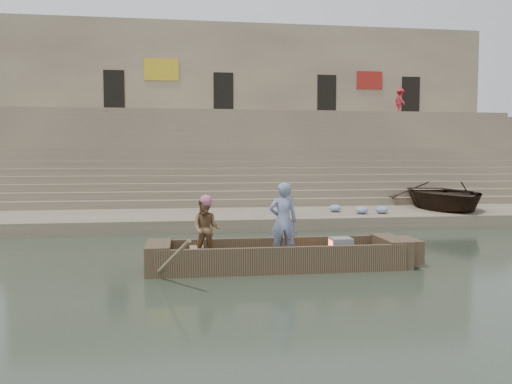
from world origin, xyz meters
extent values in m
plane|color=#242E22|center=(0.00, 0.00, 0.00)|extent=(120.00, 120.00, 0.00)
cube|color=gray|center=(0.00, 8.00, 0.20)|extent=(32.00, 4.00, 0.40)
cube|color=gray|center=(0.00, 15.50, 1.40)|extent=(32.00, 3.00, 2.80)
cube|color=gray|center=(0.00, 22.50, 2.60)|extent=(32.00, 3.00, 5.20)
cube|color=gray|center=(0.00, 10.25, 0.35)|extent=(32.00, 0.50, 0.70)
cube|color=gray|center=(0.00, 10.75, 0.50)|extent=(32.00, 0.50, 1.00)
cube|color=gray|center=(0.00, 11.25, 0.65)|extent=(32.00, 0.50, 1.30)
cube|color=gray|center=(0.00, 11.75, 0.80)|extent=(32.00, 0.50, 1.60)
cube|color=gray|center=(0.00, 12.25, 0.95)|extent=(32.00, 0.50, 1.90)
cube|color=gray|center=(0.00, 12.75, 1.10)|extent=(32.00, 0.50, 2.20)
cube|color=gray|center=(0.00, 13.25, 1.25)|extent=(32.00, 0.50, 2.50)
cube|color=gray|center=(0.00, 13.75, 1.40)|extent=(32.00, 0.50, 2.80)
cube|color=gray|center=(0.00, 17.25, 1.55)|extent=(32.00, 0.50, 3.10)
cube|color=gray|center=(0.00, 17.75, 1.70)|extent=(32.00, 0.50, 3.40)
cube|color=gray|center=(0.00, 18.25, 1.85)|extent=(32.00, 0.50, 3.70)
cube|color=gray|center=(0.00, 18.75, 2.00)|extent=(32.00, 0.50, 4.00)
cube|color=gray|center=(0.00, 19.25, 2.15)|extent=(32.00, 0.50, 4.30)
cube|color=gray|center=(0.00, 19.75, 2.30)|extent=(32.00, 0.50, 4.60)
cube|color=gray|center=(0.00, 20.25, 2.45)|extent=(32.00, 0.50, 4.90)
cube|color=gray|center=(0.00, 20.75, 2.60)|extent=(32.00, 0.50, 5.20)
cube|color=tan|center=(0.00, 26.50, 5.60)|extent=(32.00, 5.00, 11.20)
cube|color=black|center=(-9.00, 24.05, 6.60)|extent=(1.30, 0.18, 2.60)
cube|color=black|center=(-2.00, 24.05, 6.60)|extent=(1.30, 0.18, 2.60)
cube|color=black|center=(5.00, 24.05, 6.60)|extent=(1.30, 0.18, 2.60)
cube|color=black|center=(11.00, 24.05, 6.60)|extent=(1.30, 0.18, 2.60)
cube|color=gold|center=(-6.00, 23.98, 8.00)|extent=(2.20, 0.10, 1.40)
cube|color=maroon|center=(8.00, 23.98, 7.60)|extent=(1.80, 0.10, 1.20)
cube|color=brown|center=(-2.60, 0.82, 0.11)|extent=(5.00, 1.30, 0.22)
cube|color=brown|center=(-2.60, 0.20, 0.28)|extent=(5.20, 0.12, 0.56)
cube|color=brown|center=(-2.60, 1.44, 0.28)|extent=(5.20, 0.12, 0.56)
cube|color=brown|center=(-5.15, 0.82, 0.30)|extent=(0.50, 1.30, 0.60)
cube|color=brown|center=(-0.05, 0.82, 0.30)|extent=(0.50, 1.30, 0.60)
cube|color=brown|center=(0.35, 0.82, 0.32)|extent=(0.35, 0.90, 0.50)
cube|color=#937A5B|center=(-4.35, 0.82, 0.40)|extent=(0.30, 1.20, 0.08)
cylinder|color=#937A5B|center=(-5.00, -0.08, 0.30)|extent=(1.03, 2.10, 1.36)
sphere|color=#C05E87|center=(-4.15, 0.86, 1.47)|extent=(0.26, 0.26, 0.26)
imported|color=navy|center=(-2.53, 0.66, 1.04)|extent=(0.63, 0.44, 1.64)
imported|color=#277537|center=(-4.15, 0.86, 0.87)|extent=(0.74, 0.63, 1.31)
cube|color=gray|center=(-1.21, 0.82, 0.42)|extent=(0.46, 0.42, 0.40)
cube|color=#E5593F|center=(-1.42, 0.82, 0.42)|extent=(0.04, 0.34, 0.32)
imported|color=#2D2116|center=(5.25, 8.39, 0.93)|extent=(4.41, 5.63, 1.06)
imported|color=#B41E2D|center=(9.39, 22.06, 6.02)|extent=(0.68, 1.09, 1.63)
ellipsoid|color=#3F5999|center=(1.52, 7.13, 0.53)|extent=(0.44, 0.44, 0.26)
ellipsoid|color=#3F5999|center=(2.26, 7.12, 0.53)|extent=(0.44, 0.44, 0.26)
ellipsoid|color=#3F5999|center=(0.79, 7.88, 0.53)|extent=(0.44, 0.44, 0.26)
camera|label=1|loc=(-4.60, -9.89, 2.40)|focal=35.81mm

